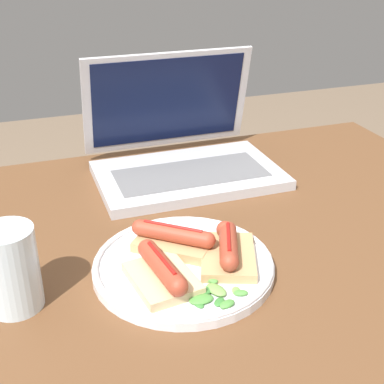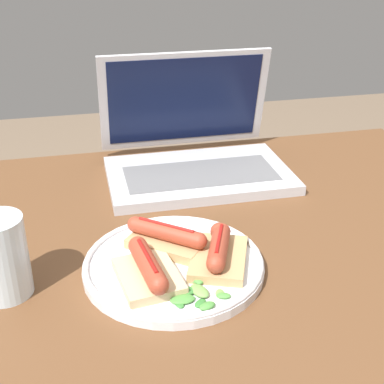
# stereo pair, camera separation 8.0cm
# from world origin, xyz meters

# --- Properties ---
(desk) EXTENTS (1.01, 0.75, 0.76)m
(desk) POSITION_xyz_m (0.00, 0.00, 0.64)
(desk) COLOR brown
(desk) RESTS_ON ground_plane
(laptop) EXTENTS (0.33, 0.25, 0.21)m
(laptop) POSITION_xyz_m (0.03, 0.23, 0.80)
(laptop) COLOR #B7B7BC
(laptop) RESTS_ON desk
(plate) EXTENTS (0.24, 0.24, 0.02)m
(plate) POSITION_xyz_m (-0.07, -0.08, 0.77)
(plate) COLOR silver
(plate) RESTS_ON desk
(sausage_toast_left) EXTENTS (0.10, 0.12, 0.04)m
(sausage_toast_left) POSITION_xyz_m (-0.01, -0.09, 0.79)
(sausage_toast_left) COLOR tan
(sausage_toast_left) RESTS_ON plate
(sausage_toast_middle) EXTENTS (0.12, 0.11, 0.04)m
(sausage_toast_middle) POSITION_xyz_m (-0.07, -0.04, 0.79)
(sausage_toast_middle) COLOR tan
(sausage_toast_middle) RESTS_ON plate
(sausage_toast_right) EXTENTS (0.09, 0.12, 0.04)m
(sausage_toast_right) POSITION_xyz_m (-0.11, -0.11, 0.79)
(sausage_toast_right) COLOR #D6B784
(sausage_toast_right) RESTS_ON plate
(salad_pile) EXTENTS (0.08, 0.08, 0.01)m
(salad_pile) POSITION_xyz_m (-0.06, -0.15, 0.78)
(salad_pile) COLOR #387A33
(salad_pile) RESTS_ON plate
(drinking_glass) EXTENTS (0.07, 0.07, 0.11)m
(drinking_glass) POSITION_xyz_m (-0.29, -0.08, 0.82)
(drinking_glass) COLOR silver
(drinking_glass) RESTS_ON desk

